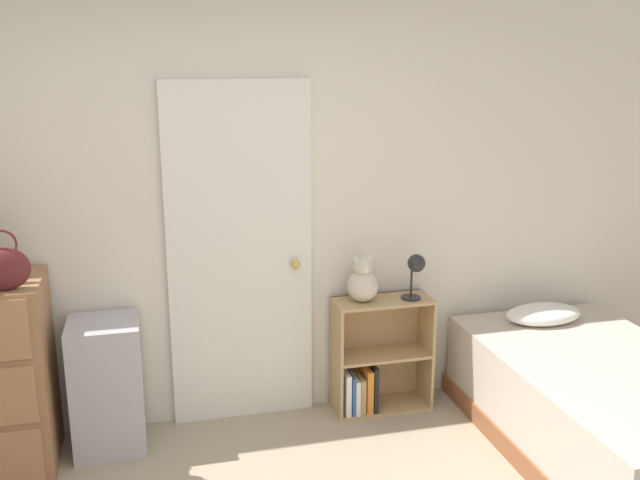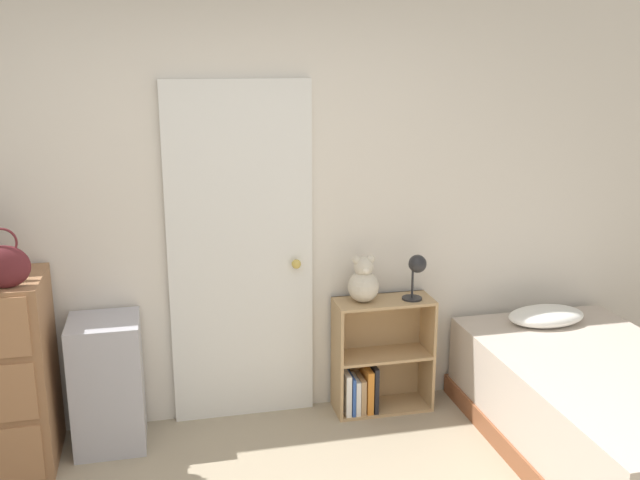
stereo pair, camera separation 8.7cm
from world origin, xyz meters
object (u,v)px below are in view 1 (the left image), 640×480
(teddy_bear, at_px, (363,282))
(desk_lamp, at_px, (416,268))
(handbag, at_px, (4,268))
(bookshelf, at_px, (374,364))
(storage_bin, at_px, (107,385))
(bed, at_px, (603,408))

(teddy_bear, relative_size, desk_lamp, 1.02)
(handbag, distance_m, bookshelf, 2.19)
(storage_bin, height_order, desk_lamp, desk_lamp)
(bookshelf, relative_size, bed, 0.39)
(teddy_bear, bearing_deg, handbag, -171.13)
(handbag, xyz_separation_m, storage_bin, (0.41, 0.24, -0.78))
(handbag, height_order, bookshelf, handbag)
(handbag, height_order, teddy_bear, handbag)
(teddy_bear, xyz_separation_m, desk_lamp, (0.32, -0.04, 0.07))
(bookshelf, bearing_deg, bed, -36.84)
(desk_lamp, distance_m, bed, 1.29)
(bookshelf, distance_m, bed, 1.33)
(bed, bearing_deg, teddy_bear, 145.49)
(handbag, xyz_separation_m, teddy_bear, (1.91, 0.30, -0.32))
(storage_bin, height_order, teddy_bear, teddy_bear)
(handbag, distance_m, teddy_bear, 1.95)
(bookshelf, height_order, desk_lamp, desk_lamp)
(desk_lamp, bearing_deg, bookshelf, 168.61)
(teddy_bear, xyz_separation_m, bed, (1.15, -0.79, -0.57))
(teddy_bear, height_order, desk_lamp, teddy_bear)
(handbag, bearing_deg, teddy_bear, 8.87)
(teddy_bear, bearing_deg, desk_lamp, -6.95)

